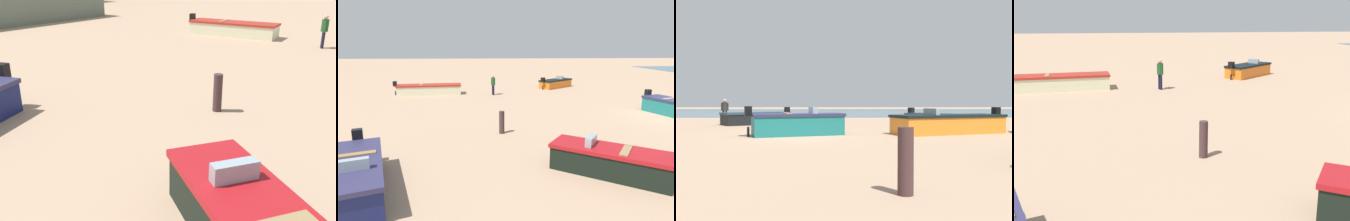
% 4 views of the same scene
% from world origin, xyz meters
% --- Properties ---
extents(boat_cream_1, '(2.06, 5.50, 1.14)m').
position_xyz_m(boat_cream_1, '(8.56, 15.36, 0.42)').
color(boat_cream_1, beige).
rests_on(boat_cream_1, ground).
extents(mooring_post_near_water, '(0.24, 0.24, 1.04)m').
position_xyz_m(mooring_post_near_water, '(-2.82, 9.93, 0.52)').
color(mooring_post_near_water, '#422C2D').
rests_on(mooring_post_near_water, ground).
extents(beach_walker_foreground, '(0.53, 0.43, 1.62)m').
position_xyz_m(beach_walker_foreground, '(7.95, 10.08, 0.95)').
color(beach_walker_foreground, black).
rests_on(beach_walker_foreground, ground).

